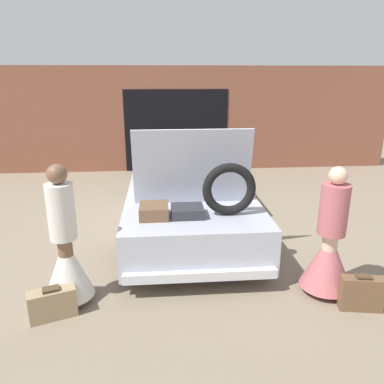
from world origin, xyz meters
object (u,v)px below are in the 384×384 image
object	(u,v)px
person_left	(66,255)
suitcase_beside_left_person	(53,304)
person_right	(329,250)
car	(185,187)
suitcase_beside_right_person	(361,293)

from	to	relation	value
person_left	suitcase_beside_left_person	xyz separation A→B (m)	(-0.12, -0.31, -0.43)
person_left	suitcase_beside_left_person	size ratio (longest dim) A/B	3.12
person_left	person_right	world-z (taller)	person_left
suitcase_beside_left_person	car	bearing A→B (deg)	60.42
suitcase_beside_left_person	suitcase_beside_right_person	size ratio (longest dim) A/B	1.09
suitcase_beside_right_person	person_right	bearing A→B (deg)	121.57
suitcase_beside_left_person	suitcase_beside_right_person	world-z (taller)	suitcase_beside_right_person
car	person_left	distance (m)	3.08
car	suitcase_beside_right_person	distance (m)	3.61
person_left	person_right	xyz separation A→B (m)	(3.13, -0.05, -0.04)
car	suitcase_beside_left_person	bearing A→B (deg)	-119.58
car	person_right	world-z (taller)	car
suitcase_beside_right_person	car	bearing A→B (deg)	120.21
car	person_left	size ratio (longest dim) A/B	3.19
suitcase_beside_left_person	person_left	bearing A→B (deg)	69.36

